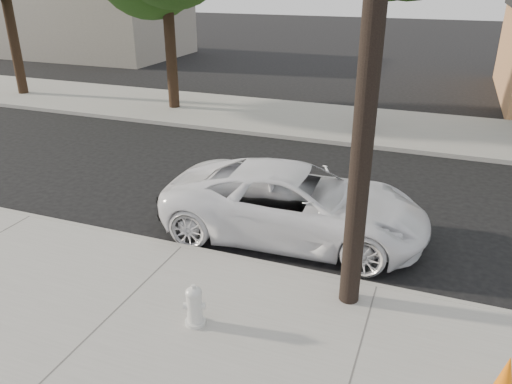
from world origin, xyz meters
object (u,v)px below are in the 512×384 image
police_cruiser (295,203)px  traffic_cone (505,380)px  utility_pole (373,25)px  fire_hydrant (194,306)px

police_cruiser → traffic_cone: size_ratio=7.61×
utility_pole → police_cruiser: (-1.63, 2.12, -3.91)m
police_cruiser → utility_pole: bearing=-145.7°
police_cruiser → traffic_cone: police_cruiser is taller
utility_pole → fire_hydrant: 4.99m
police_cruiser → traffic_cone: bearing=-136.0°
fire_hydrant → traffic_cone: size_ratio=0.93×
utility_pole → fire_hydrant: bearing=-144.7°
utility_pole → traffic_cone: utility_pole is taller
utility_pole → traffic_cone: bearing=-33.5°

